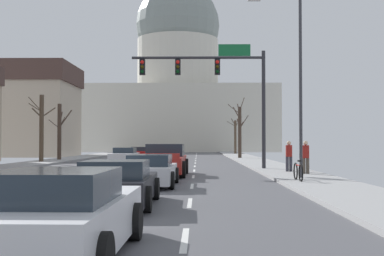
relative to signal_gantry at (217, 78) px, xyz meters
The scene contains 18 objects.
ground 14.25m from the signal_gantry, 111.62° to the right, with size 20.00×180.00×0.20m.
signal_gantry is the anchor object (origin of this frame).
street_lamp_right 8.28m from the signal_gantry, 68.44° to the right, with size 2.36×0.24×8.04m.
capitol_building 61.94m from the signal_gantry, 94.52° to the left, with size 34.88×18.27×33.08m.
pickup_truck_near_00 6.99m from the signal_gantry, 123.38° to the right, with size 2.36×5.56×1.58m.
sedan_near_01 11.81m from the signal_gantry, 105.75° to the right, with size 1.98×4.47×1.21m.
sedan_near_02 17.25m from the signal_gantry, 101.39° to the right, with size 2.06×4.41×1.20m.
sedan_near_03 22.98m from the signal_gantry, 97.96° to the right, with size 2.01×4.47×1.30m.
sedan_oncoming_00 12.61m from the signal_gantry, 126.14° to the left, with size 2.04×4.55×1.25m.
sedan_oncoming_01 20.51m from the signal_gantry, 109.71° to the left, with size 2.16×4.65×1.21m.
flank_building_00 36.74m from the signal_gantry, 128.48° to the left, with size 14.36×10.21×10.72m.
bare_tree_00 19.84m from the signal_gantry, 81.41° to the left, with size 1.91×2.19×5.81m.
bare_tree_01 17.20m from the signal_gantry, 143.27° to the left, with size 2.36×2.35×5.31m.
bare_tree_02 37.16m from the signal_gantry, 84.10° to the left, with size 2.05×2.29×4.92m.
bare_tree_03 19.88m from the signal_gantry, 132.76° to the left, with size 1.84×1.30×4.91m.
pedestrian_00 7.85m from the signal_gantry, 50.67° to the right, with size 0.35×0.34×1.61m.
pedestrian_01 6.52m from the signal_gantry, 40.43° to the right, with size 0.35×0.34×1.60m.
bicycle_parked 10.88m from the signal_gantry, 72.55° to the right, with size 0.12×1.77×0.85m.
Camera 1 is at (3.73, -17.17, 1.69)m, focal length 46.73 mm.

